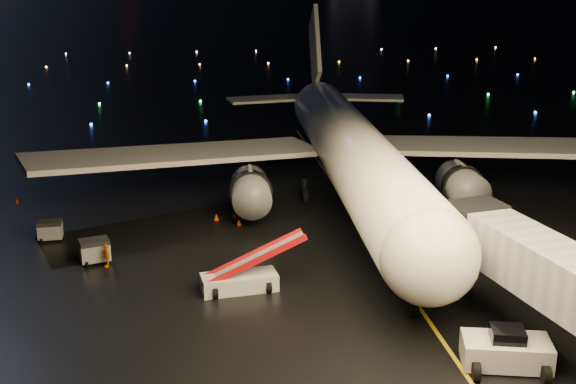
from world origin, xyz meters
The scene contains 13 objects.
ground centered at (0.00, 300.00, 0.00)m, with size 2000.00×2000.00×0.00m, color black.
lane_centre centered at (12.00, 15.00, 0.01)m, with size 0.25×80.00×0.02m, color gold.
airliner centered at (12.34, 26.32, 8.16)m, with size 57.61×54.73×16.32m, color white, non-canonical shape.
pushback_tug centered at (14.41, -4.79, 1.10)m, with size 4.61×2.42×2.20m, color beige.
belt_loader centered at (0.96, 6.67, 1.77)m, with size 7.32×2.00×3.55m, color beige, non-canonical shape.
crew_c centered at (-8.14, 11.86, 0.86)m, with size 1.01×0.42×1.73m, color #FC7700.
safety_cone_0 centered at (1.82, 19.38, 0.26)m, with size 0.45×0.45×0.51m, color #FB4100.
safety_cone_1 centered at (1.62, 21.33, 0.28)m, with size 0.49×0.49×0.55m, color #FB4100.
safety_cone_2 centered at (0.02, 20.85, 0.27)m, with size 0.48×0.48×0.54m, color #FB4100.
safety_cone_3 centered at (-17.79, 27.99, 0.22)m, with size 0.39×0.39×0.44m, color #FB4100.
taxiway_lights centered at (0.00, 106.00, 0.18)m, with size 164.00×92.00×0.36m, color black, non-canonical shape.
baggage_cart_0 centered at (-9.06, 12.77, 0.88)m, with size 2.06×1.44×1.75m, color gray.
baggage_cart_1 centered at (-13.06, 17.91, 0.77)m, with size 1.82×1.28×1.55m, color gray.
Camera 1 is at (-1.77, -37.15, 20.39)m, focal length 45.00 mm.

